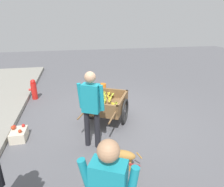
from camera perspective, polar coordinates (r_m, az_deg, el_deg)
ground_plane at (r=5.30m, az=0.68°, el=-7.56°), size 24.00×24.00×0.00m
fruit_cart at (r=5.10m, az=-1.11°, el=-3.26°), size 1.81×1.42×0.70m
vendor_person at (r=3.89m, az=-6.00°, el=-2.96°), size 0.33×0.50×1.61m
dog at (r=3.68m, az=2.57°, el=-17.14°), size 0.35×0.63×0.40m
fire_hydrant at (r=6.97m, az=-21.48°, el=1.12°), size 0.25×0.25×0.67m
plastic_bucket at (r=7.34m, az=-2.71°, el=1.87°), size 0.26×0.26×0.25m
apple_crate at (r=4.94m, az=-25.14°, el=-10.55°), size 0.44×0.32×0.32m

